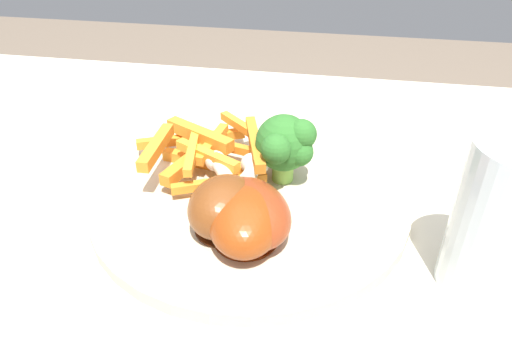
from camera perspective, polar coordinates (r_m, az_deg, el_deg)
dining_table at (r=0.49m, az=7.89°, el=-14.76°), size 1.25×0.65×0.71m
dinner_plate at (r=0.42m, az=-0.00°, el=-2.96°), size 0.28×0.28×0.01m
broccoli_floret_front at (r=0.41m, az=4.33°, el=3.37°), size 0.05×0.06×0.06m
carrot_fries_pile at (r=0.44m, az=-5.32°, el=2.57°), size 0.15×0.12×0.04m
chicken_drumstick_near at (r=0.37m, az=-2.95°, el=-4.15°), size 0.07×0.12×0.04m
chicken_drumstick_far at (r=0.36m, az=-0.23°, el=-4.79°), size 0.10×0.13×0.04m
chicken_drumstick_extra at (r=0.36m, az=-0.49°, el=-5.54°), size 0.07×0.13×0.04m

